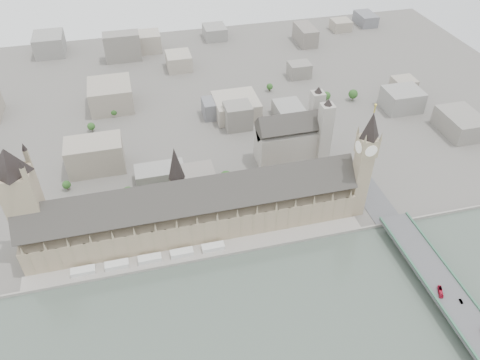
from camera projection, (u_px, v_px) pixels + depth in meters
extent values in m
plane|color=#595651|center=(199.00, 246.00, 376.76)|extent=(900.00, 900.00, 0.00)
cube|color=gray|center=(203.00, 259.00, 364.57)|extent=(600.00, 1.50, 3.00)
cube|color=gray|center=(201.00, 252.00, 370.51)|extent=(270.00, 15.00, 2.00)
cube|color=silver|center=(83.00, 271.00, 352.11)|extent=(18.00, 7.00, 4.00)
cube|color=silver|center=(117.00, 265.00, 356.79)|extent=(18.00, 7.00, 4.00)
cube|color=silver|center=(150.00, 259.00, 361.48)|extent=(18.00, 7.00, 4.00)
cube|color=silver|center=(182.00, 253.00, 366.17)|extent=(18.00, 7.00, 4.00)
cube|color=silver|center=(213.00, 247.00, 370.85)|extent=(18.00, 7.00, 4.00)
cube|color=gray|center=(194.00, 218.00, 383.79)|extent=(265.00, 40.00, 25.00)
cube|color=#33302D|center=(192.00, 198.00, 369.44)|extent=(265.00, 40.73, 40.73)
cube|color=gray|center=(359.00, 184.00, 388.91)|extent=(12.00, 12.00, 62.00)
cube|color=gray|center=(367.00, 146.00, 364.12)|extent=(14.00, 14.00, 16.00)
cylinder|color=white|center=(376.00, 144.00, 365.47)|extent=(0.60, 10.00, 10.00)
cylinder|color=white|center=(359.00, 147.00, 362.77)|extent=(0.60, 10.00, 10.00)
cylinder|color=white|center=(363.00, 141.00, 369.51)|extent=(10.00, 0.60, 10.00)
cylinder|color=white|center=(371.00, 151.00, 358.73)|extent=(10.00, 0.60, 10.00)
cone|color=black|center=(371.00, 125.00, 352.04)|extent=(17.00, 17.00, 22.00)
cylinder|color=yellow|center=(375.00, 109.00, 343.15)|extent=(1.00, 1.00, 6.00)
sphere|color=yellow|center=(376.00, 105.00, 340.92)|extent=(2.00, 2.00, 2.00)
cone|color=gray|center=(374.00, 127.00, 362.58)|extent=(2.40, 2.40, 8.00)
cone|color=gray|center=(358.00, 129.00, 360.14)|extent=(2.40, 2.40, 8.00)
cone|color=gray|center=(382.00, 136.00, 352.84)|extent=(2.40, 2.40, 8.00)
cone|color=gray|center=(366.00, 139.00, 350.41)|extent=(2.40, 2.40, 8.00)
cube|color=gray|center=(29.00, 214.00, 347.94)|extent=(23.00, 23.00, 80.00)
cone|color=black|center=(8.00, 161.00, 316.16)|extent=(30.00, 30.00, 20.00)
cylinder|color=gray|center=(178.00, 187.00, 367.03)|extent=(12.00, 12.00, 20.00)
cone|color=black|center=(175.00, 163.00, 351.77)|extent=(13.00, 13.00, 28.00)
cube|color=#474749|center=(441.00, 288.00, 338.34)|extent=(25.00, 325.00, 10.25)
cube|color=gray|center=(287.00, 145.00, 456.78)|extent=(60.00, 28.00, 34.00)
cube|color=#33302D|center=(288.00, 126.00, 442.80)|extent=(60.00, 28.28, 28.28)
cube|color=gray|center=(315.00, 121.00, 462.23)|extent=(12.00, 12.00, 64.00)
cube|color=gray|center=(324.00, 134.00, 444.26)|extent=(12.00, 12.00, 64.00)
imported|color=red|center=(440.00, 292.00, 328.13)|extent=(6.08, 10.14, 2.79)
imported|color=gray|center=(461.00, 301.00, 322.83)|extent=(1.79, 4.01, 1.28)
imported|color=gray|center=(366.00, 171.00, 435.12)|extent=(3.25, 4.72, 1.27)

